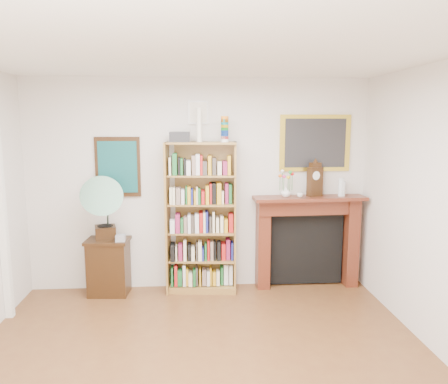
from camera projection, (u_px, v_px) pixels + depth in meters
name	position (u px, v px, depth m)	size (l,w,h in m)	color
room	(204.00, 232.00, 3.34)	(4.51, 5.01, 2.81)	brown
teal_poster	(118.00, 167.00, 5.67)	(0.58, 0.04, 0.78)	black
small_picture	(198.00, 112.00, 5.63)	(0.26, 0.04, 0.30)	white
gilt_painting	(315.00, 143.00, 5.80)	(0.95, 0.04, 0.75)	gold
bookshelf	(202.00, 209.00, 5.67)	(0.94, 0.41, 2.28)	brown
side_cabinet	(109.00, 267.00, 5.67)	(0.54, 0.39, 0.74)	black
fireplace	(307.00, 233.00, 5.90)	(1.50, 0.41, 1.26)	#491E11
gramophone	(102.00, 204.00, 5.46)	(0.65, 0.74, 0.84)	black
cd_stack	(121.00, 238.00, 5.52)	(0.12, 0.12, 0.08)	#B3B3C0
mantel_clock	(315.00, 180.00, 5.76)	(0.22, 0.17, 0.45)	black
flower_vase	(286.00, 192.00, 5.71)	(0.13, 0.13, 0.13)	silver
teacup	(300.00, 195.00, 5.70)	(0.08, 0.08, 0.06)	silver
bottle_left	(341.00, 187.00, 5.77)	(0.07, 0.07, 0.24)	silver
bottle_right	(343.00, 189.00, 5.78)	(0.06, 0.06, 0.20)	silver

